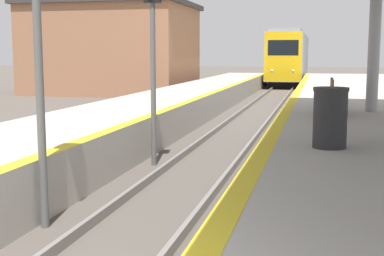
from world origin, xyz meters
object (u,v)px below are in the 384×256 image
Objects in this scene: bench at (327,95)px; trash_bin at (330,118)px; signal_near at (36,8)px; train at (290,57)px; signal_mid at (152,25)px.

trash_bin is at bearing -90.03° from bench.
signal_near is 2.72× the size of bench.
signal_near reaches higher than bench.
train is 4.12× the size of signal_near.
signal_mid is at bearing 86.95° from signal_near.
train is 33.07m from bench.
trash_bin is (3.84, -2.42, -1.69)m from signal_mid.
train is at bearing 94.07° from trash_bin.
signal_near reaches higher than trash_bin.
bench is at bearing 34.35° from signal_mid.
bench is (0.00, 5.05, -0.02)m from trash_bin.
bench is at bearing 89.97° from trash_bin.
signal_mid reaches higher than train.
signal_near is (-1.38, -40.18, 0.99)m from train.
signal_near is at bearing -119.48° from bench.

